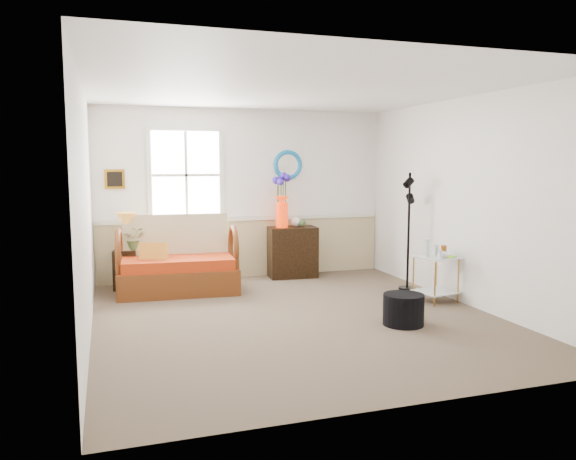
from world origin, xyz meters
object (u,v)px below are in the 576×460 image
object	(u,v)px
floor_lamp	(409,232)
ottoman	(403,309)
lamp_stand	(126,269)
cabinet	(292,252)
loveseat	(178,255)
side_table	(436,279)

from	to	relation	value
floor_lamp	ottoman	xyz separation A→B (m)	(-0.94, -1.55, -0.65)
lamp_stand	cabinet	size ratio (longest dim) A/B	0.72
lamp_stand	ottoman	world-z (taller)	lamp_stand
loveseat	ottoman	xyz separation A→B (m)	(2.17, -2.37, -0.35)
floor_lamp	side_table	bearing A→B (deg)	-111.54
loveseat	cabinet	size ratio (longest dim) A/B	2.04
lamp_stand	cabinet	world-z (taller)	cabinet
cabinet	floor_lamp	distance (m)	1.90
lamp_stand	side_table	xyz separation A→B (m)	(3.77, -2.00, 0.01)
side_table	ottoman	bearing A→B (deg)	-138.94
loveseat	side_table	bearing A→B (deg)	-23.02
cabinet	ottoman	size ratio (longest dim) A/B	1.75
cabinet	floor_lamp	xyz separation A→B (m)	(1.27, -1.35, 0.43)
side_table	lamp_stand	bearing A→B (deg)	152.08
ottoman	cabinet	bearing A→B (deg)	96.56
lamp_stand	ottoman	bearing A→B (deg)	-44.42
loveseat	lamp_stand	xyz separation A→B (m)	(-0.68, 0.42, -0.24)
lamp_stand	ottoman	xyz separation A→B (m)	(2.85, -2.79, -0.11)
loveseat	cabinet	bearing A→B (deg)	19.85
ottoman	lamp_stand	bearing A→B (deg)	135.58
lamp_stand	floor_lamp	distance (m)	4.03
floor_lamp	loveseat	bearing A→B (deg)	145.51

